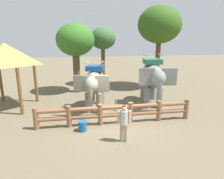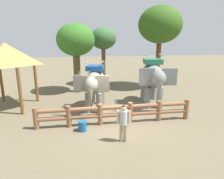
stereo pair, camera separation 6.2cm
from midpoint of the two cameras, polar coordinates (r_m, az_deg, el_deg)
ground_plane at (r=10.65m, az=0.62°, el=-8.82°), size 60.00×60.00×0.00m
log_fence at (r=10.24m, az=0.79°, el=-6.19°), size 7.72×0.51×1.05m
elephant_near_left at (r=11.92m, az=-4.93°, el=1.72°), size 1.98×3.32×2.79m
elephant_center at (r=12.90m, az=10.91°, el=3.33°), size 2.06×3.65×3.10m
tourist_woman_in_black at (r=8.50m, az=3.08°, el=-8.50°), size 0.56×0.35×1.60m
thatched_shelter at (r=13.41m, az=-27.32°, el=8.49°), size 3.49×3.49×3.82m
tree_far_left at (r=15.55m, az=-10.12°, el=12.91°), size 2.74×2.74×5.04m
tree_back_center at (r=17.04m, az=12.78°, el=16.77°), size 3.34×3.34×6.37m
tree_far_right at (r=17.68m, az=-2.62°, el=13.51°), size 2.12×2.12×4.81m
feed_bucket at (r=9.74m, az=-8.22°, el=-9.86°), size 0.39×0.39×0.47m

